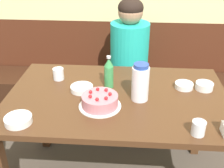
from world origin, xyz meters
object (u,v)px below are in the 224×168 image
bowl_rice_small (184,86)px  person_pale_blue_shirt (129,73)px  bowl_sauce_shallow (204,86)px  glass_water_tall (58,74)px  glass_tumbler_short (198,128)px  birthday_cake (100,101)px  bowl_soup_white (82,88)px  bench_seat (122,98)px  soju_bottle (109,73)px  bowl_side_dish (18,120)px  water_pitcher (140,82)px

bowl_rice_small → person_pale_blue_shirt: bearing=122.7°
bowl_sauce_shallow → glass_water_tall: 0.95m
bowl_rice_small → glass_tumbler_short: glass_tumbler_short is taller
person_pale_blue_shirt → birthday_cake: bearing=-10.5°
bowl_rice_small → bowl_soup_white: bearing=-172.8°
bench_seat → soju_bottle: bearing=-94.8°
soju_bottle → bowl_rice_small: 0.48m
bowl_sauce_shallow → person_pale_blue_shirt: size_ratio=0.09×
birthday_cake → bowl_rice_small: birthday_cake is taller
soju_bottle → bowl_rice_small: size_ratio=1.85×
bowl_sauce_shallow → glass_water_tall: bearing=175.9°
birthday_cake → bowl_side_dish: 0.44m
bowl_rice_small → bench_seat: bearing=120.4°
birthday_cake → glass_water_tall: bearing=134.9°
glass_water_tall → bench_seat: bearing=57.8°
bowl_rice_small → glass_water_tall: 0.82m
water_pitcher → person_pale_blue_shirt: 0.77m
soju_bottle → person_pale_blue_shirt: (0.12, 0.58, -0.28)m
soju_bottle → person_pale_blue_shirt: person_pale_blue_shirt is taller
bench_seat → glass_water_tall: 0.95m
bowl_soup_white → glass_tumbler_short: bearing=-31.2°
bench_seat → bowl_soup_white: size_ratio=17.91×
soju_bottle → bowl_soup_white: size_ratio=1.51×
water_pitcher → glass_tumbler_short: 0.42m
glass_water_tall → glass_tumbler_short: 0.97m
water_pitcher → glass_water_tall: water_pitcher is taller
birthday_cake → glass_water_tall: (-0.31, 0.32, 0.00)m
glass_tumbler_short → bowl_rice_small: bearing=89.6°
glass_water_tall → glass_tumbler_short: bearing=-32.8°
person_pale_blue_shirt → bowl_side_dish: bearing=-29.1°
bench_seat → glass_water_tall: (-0.40, -0.64, 0.56)m
water_pitcher → soju_bottle: 0.24m
bowl_rice_small → person_pale_blue_shirt: (-0.36, 0.56, -0.20)m
bowl_side_dish → person_pale_blue_shirt: bearing=60.9°
water_pitcher → bowl_rice_small: 0.34m
bowl_soup_white → bowl_rice_small: size_ratio=1.22×
birthday_cake → person_pale_blue_shirt: person_pale_blue_shirt is taller
glass_water_tall → person_pale_blue_shirt: bearing=46.8°
soju_bottle → bowl_soup_white: 0.19m
bowl_rice_small → soju_bottle: bearing=-177.5°
bench_seat → water_pitcher: size_ratio=11.09×
bowl_soup_white → glass_water_tall: 0.23m
water_pitcher → birthday_cake: bearing=-156.2°
water_pitcher → bowl_rice_small: bearing=28.9°
bowl_side_dish → soju_bottle: bearing=44.0°
bowl_soup_white → bench_seat: bearing=74.1°
bench_seat → bowl_sauce_shallow: size_ratio=22.92×
bowl_sauce_shallow → person_pale_blue_shirt: 0.77m
bowl_soup_white → glass_tumbler_short: glass_tumbler_short is taller
glass_water_tall → bowl_side_dish: bearing=-100.1°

